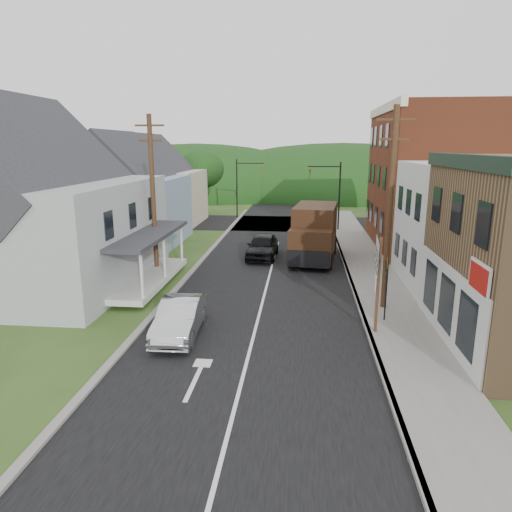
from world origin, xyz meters
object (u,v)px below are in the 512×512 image
(dark_sedan, at_px, (262,246))
(warning_sign, at_px, (386,280))
(delivery_van, at_px, (314,233))
(silver_sedan, at_px, (180,318))
(route_sign_cluster, at_px, (378,271))

(dark_sedan, distance_m, warning_sign, 12.65)
(delivery_van, distance_m, warning_sign, 11.16)
(silver_sedan, xyz_separation_m, route_sign_cluster, (7.65, 0.81, 1.90))
(silver_sedan, height_order, route_sign_cluster, route_sign_cluster)
(delivery_van, bearing_deg, warning_sign, -69.04)
(silver_sedan, height_order, warning_sign, warning_sign)
(silver_sedan, distance_m, route_sign_cluster, 7.93)
(dark_sedan, xyz_separation_m, warning_sign, (6.12, -11.02, 1.11))
(delivery_van, bearing_deg, route_sign_cluster, -73.16)
(delivery_van, relative_size, route_sign_cluster, 1.74)
(dark_sedan, xyz_separation_m, route_sign_cluster, (5.53, -12.28, 1.82))
(warning_sign, bearing_deg, route_sign_cluster, -109.78)
(dark_sedan, distance_m, route_sign_cluster, 13.59)
(dark_sedan, height_order, route_sign_cluster, route_sign_cluster)
(dark_sedan, relative_size, warning_sign, 1.70)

